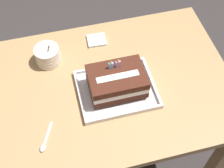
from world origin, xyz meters
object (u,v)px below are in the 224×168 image
object	(u,v)px
foil_tray	(117,90)
bowl_stack	(48,55)
serving_spoon_near_tray	(44,144)
napkin_pile	(97,40)
birthday_cake	(117,81)

from	to	relation	value
foil_tray	bowl_stack	world-z (taller)	bowl_stack
bowl_stack	serving_spoon_near_tray	xyz separation A→B (m)	(-0.08, -0.42, -0.04)
serving_spoon_near_tray	napkin_pile	bearing A→B (deg)	56.64
foil_tray	napkin_pile	xyz separation A→B (m)	(-0.02, 0.31, -0.00)
foil_tray	birthday_cake	world-z (taller)	birthday_cake
birthday_cake	bowl_stack	distance (m)	0.36
foil_tray	serving_spoon_near_tray	size ratio (longest dim) A/B	2.56
birthday_cake	napkin_pile	distance (m)	0.32
birthday_cake	serving_spoon_near_tray	size ratio (longest dim) A/B	1.81
serving_spoon_near_tray	napkin_pile	size ratio (longest dim) A/B	1.40
serving_spoon_near_tray	bowl_stack	bearing A→B (deg)	79.75
foil_tray	birthday_cake	size ratio (longest dim) A/B	1.42
bowl_stack	foil_tray	bearing A→B (deg)	-42.36
foil_tray	serving_spoon_near_tray	bearing A→B (deg)	-152.52
bowl_stack	birthday_cake	bearing A→B (deg)	-42.35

